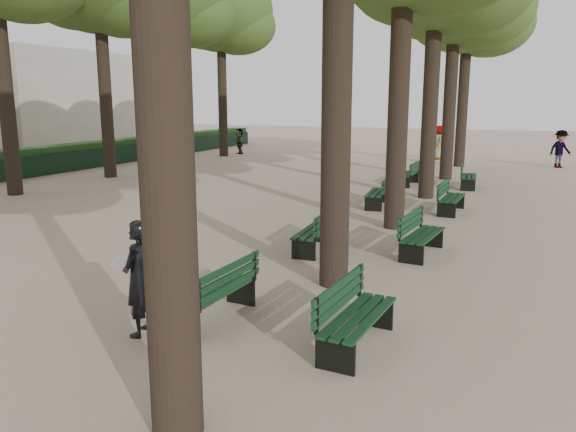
% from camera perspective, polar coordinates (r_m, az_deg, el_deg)
% --- Properties ---
extents(ground, '(120.00, 120.00, 0.00)m').
position_cam_1_polar(ground, '(8.43, -12.02, -11.56)').
color(ground, tan).
rests_on(ground, ground).
extents(tree_central_5, '(6.00, 6.00, 9.95)m').
position_cam_1_polar(tree_central_5, '(29.78, 17.88, 19.62)').
color(tree_central_5, '#33261C').
rests_on(tree_central_5, ground).
extents(tree_far_5, '(6.00, 6.00, 10.45)m').
position_cam_1_polar(tree_far_5, '(33.99, -6.87, 19.87)').
color(tree_far_5, '#33261C').
rests_on(tree_far_5, ground).
extents(bench_left_0, '(0.66, 1.83, 0.92)m').
position_cam_1_polar(bench_left_0, '(8.67, -7.49, -8.79)').
color(bench_left_0, black).
rests_on(bench_left_0, ground).
extents(bench_left_1, '(0.67, 1.83, 0.92)m').
position_cam_1_polar(bench_left_1, '(12.47, 2.69, -2.32)').
color(bench_left_1, black).
rests_on(bench_left_1, ground).
extents(bench_left_2, '(0.73, 1.85, 0.92)m').
position_cam_1_polar(bench_left_2, '(17.80, 9.04, 1.81)').
color(bench_left_2, black).
rests_on(bench_left_2, ground).
extents(bench_left_3, '(0.62, 1.82, 0.92)m').
position_cam_1_polar(bench_left_3, '(22.51, 12.06, 3.76)').
color(bench_left_3, black).
rests_on(bench_left_3, ground).
extents(bench_right_0, '(0.70, 1.84, 0.92)m').
position_cam_1_polar(bench_right_0, '(7.77, 7.08, -11.28)').
color(bench_right_0, black).
rests_on(bench_right_0, ground).
extents(bench_right_1, '(0.76, 1.85, 0.92)m').
position_cam_1_polar(bench_right_1, '(12.45, 13.46, -2.66)').
color(bench_right_1, black).
rests_on(bench_right_1, ground).
extents(bench_right_2, '(0.66, 1.83, 0.92)m').
position_cam_1_polar(bench_right_2, '(17.33, 16.27, 1.21)').
color(bench_right_2, black).
rests_on(bench_right_2, ground).
extents(bench_right_3, '(0.71, 1.84, 0.92)m').
position_cam_1_polar(bench_right_3, '(22.39, 17.86, 3.42)').
color(bench_right_3, black).
rests_on(bench_right_3, ground).
extents(man_with_map, '(0.65, 0.71, 1.67)m').
position_cam_1_polar(man_with_map, '(8.21, -14.94, -6.12)').
color(man_with_map, black).
rests_on(man_with_map, ground).
extents(pedestrian_a, '(0.84, 0.60, 1.61)m').
position_cam_1_polar(pedestrian_a, '(29.49, 5.58, 6.84)').
color(pedestrian_a, '#262628').
rests_on(pedestrian_a, ground).
extents(pedestrian_e, '(1.28, 1.20, 1.55)m').
position_cam_1_polar(pedestrian_e, '(35.01, -4.96, 7.58)').
color(pedestrian_e, '#262628').
rests_on(pedestrian_e, ground).
extents(pedestrian_d, '(0.73, 1.00, 1.89)m').
position_cam_1_polar(pedestrian_d, '(32.78, 15.01, 7.24)').
color(pedestrian_d, '#262628').
rests_on(pedestrian_d, ground).
extents(pedestrian_b, '(1.16, 1.02, 1.84)m').
position_cam_1_polar(pedestrian_b, '(30.74, 25.93, 6.14)').
color(pedestrian_b, '#262628').
rests_on(pedestrian_b, ground).
extents(fence, '(0.08, 42.00, 0.90)m').
position_cam_1_polar(fence, '(26.25, -25.48, 4.38)').
color(fence, black).
rests_on(fence, ground).
extents(hedge, '(1.20, 42.00, 1.20)m').
position_cam_1_polar(hedge, '(26.75, -26.51, 4.73)').
color(hedge, '#1A4317').
rests_on(hedge, ground).
extents(building_far, '(12.00, 16.00, 7.00)m').
position_cam_1_polar(building_far, '(52.21, -23.51, 11.03)').
color(building_far, '#B7B2A3').
rests_on(building_far, ground).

